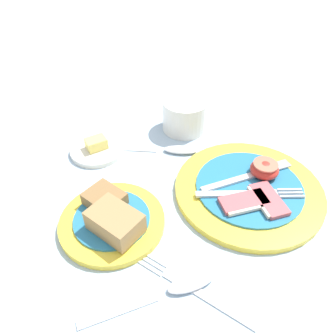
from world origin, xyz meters
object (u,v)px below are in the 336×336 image
object	(u,v)px
teaspoon_by_saucer	(168,149)
teaspoon_near_cup	(173,289)
breakfast_plate	(250,188)
bread_plate	(112,219)
butter_dish	(97,149)
sugar_cup	(185,114)
fork_on_cloth	(196,290)

from	to	relation	value
teaspoon_by_saucer	teaspoon_near_cup	world-z (taller)	same
breakfast_plate	teaspoon_near_cup	size ratio (longest dim) A/B	1.36
bread_plate	butter_dish	distance (m)	0.20
bread_plate	teaspoon_near_cup	size ratio (longest dim) A/B	0.88
sugar_cup	teaspoon_near_cup	world-z (taller)	sugar_cup
sugar_cup	fork_on_cloth	bearing A→B (deg)	-108.53
breakfast_plate	sugar_cup	bearing A→B (deg)	99.83
teaspoon_by_saucer	teaspoon_near_cup	bearing A→B (deg)	-83.69
breakfast_plate	teaspoon_by_saucer	world-z (taller)	breakfast_plate
breakfast_plate	bread_plate	bearing A→B (deg)	178.96
fork_on_cloth	breakfast_plate	bearing A→B (deg)	-85.98
bread_plate	teaspoon_by_saucer	distance (m)	0.21
butter_dish	sugar_cup	bearing A→B (deg)	6.24
breakfast_plate	sugar_cup	xyz separation A→B (m)	(-0.04, 0.23, 0.03)
sugar_cup	teaspoon_by_saucer	world-z (taller)	sugar_cup
bread_plate	teaspoon_by_saucer	bearing A→B (deg)	46.59
bread_plate	butter_dish	bearing A→B (deg)	87.60
teaspoon_near_cup	fork_on_cloth	xyz separation A→B (m)	(0.03, -0.01, -0.00)
bread_plate	teaspoon_near_cup	bearing A→B (deg)	-68.58
breakfast_plate	bread_plate	size ratio (longest dim) A/B	1.54
breakfast_plate	teaspoon_near_cup	bearing A→B (deg)	-145.15
breakfast_plate	teaspoon_near_cup	distance (m)	0.24
breakfast_plate	sugar_cup	world-z (taller)	sugar_cup
sugar_cup	butter_dish	bearing A→B (deg)	-173.76
butter_dish	teaspoon_near_cup	distance (m)	0.34
sugar_cup	teaspoon_near_cup	distance (m)	0.39
teaspoon_by_saucer	teaspoon_near_cup	xyz separation A→B (m)	(-0.09, -0.29, 0.00)
bread_plate	teaspoon_by_saucer	world-z (taller)	bread_plate
teaspoon_near_cup	teaspoon_by_saucer	bearing A→B (deg)	70.08
sugar_cup	breakfast_plate	bearing A→B (deg)	-80.17
butter_dish	teaspoon_by_saucer	bearing A→B (deg)	-18.47
breakfast_plate	fork_on_cloth	size ratio (longest dim) A/B	1.68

